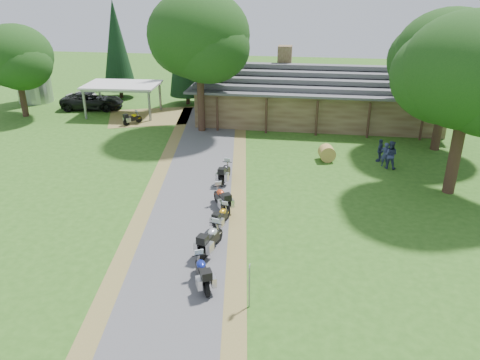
# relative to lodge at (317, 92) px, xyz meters

# --- Properties ---
(ground) EXTENTS (120.00, 120.00, 0.00)m
(ground) POSITION_rel_lodge_xyz_m (-6.00, -24.00, -2.45)
(ground) COLOR #2C5818
(ground) RESTS_ON ground
(driveway) EXTENTS (51.95, 51.95, 0.00)m
(driveway) POSITION_rel_lodge_xyz_m (-6.50, -20.00, -2.45)
(driveway) COLOR #474649
(driveway) RESTS_ON ground
(lodge) EXTENTS (21.40, 9.40, 4.90)m
(lodge) POSITION_rel_lodge_xyz_m (0.00, 0.00, 0.00)
(lodge) COLOR brown
(lodge) RESTS_ON ground
(silo) EXTENTS (3.33, 3.33, 6.74)m
(silo) POSITION_rel_lodge_xyz_m (-28.11, 2.47, 0.92)
(silo) COLOR gray
(silo) RESTS_ON ground
(carport) EXTENTS (6.74, 4.70, 2.82)m
(carport) POSITION_rel_lodge_xyz_m (-17.45, -0.78, -1.04)
(carport) COLOR silver
(carport) RESTS_ON ground
(car_white_sedan) EXTENTS (2.84, 5.59, 1.79)m
(car_white_sedan) POSITION_rel_lodge_xyz_m (-22.28, 1.86, -1.55)
(car_white_sedan) COLOR silver
(car_white_sedan) RESTS_ON ground
(car_dark_suv) EXTENTS (3.43, 6.57, 2.41)m
(car_dark_suv) POSITION_rel_lodge_xyz_m (-21.16, 0.61, -1.25)
(car_dark_suv) COLOR black
(car_dark_suv) RESTS_ON ground
(motorcycle_row_a) EXTENTS (1.41, 2.03, 1.33)m
(motorcycle_row_a) POSITION_rel_lodge_xyz_m (-4.55, -25.26, -1.78)
(motorcycle_row_a) COLOR navy
(motorcycle_row_a) RESTS_ON ground
(motorcycle_row_b) EXTENTS (1.13, 2.14, 1.40)m
(motorcycle_row_b) POSITION_rel_lodge_xyz_m (-4.75, -22.68, -1.75)
(motorcycle_row_b) COLOR #A0A3A7
(motorcycle_row_b) RESTS_ON ground
(motorcycle_row_c) EXTENTS (0.89, 1.75, 1.14)m
(motorcycle_row_c) POSITION_rel_lodge_xyz_m (-4.71, -20.25, -1.88)
(motorcycle_row_c) COLOR #CA8D10
(motorcycle_row_c) RESTS_ON ground
(motorcycle_row_d) EXTENTS (1.57, 2.05, 1.36)m
(motorcycle_row_d) POSITION_rel_lodge_xyz_m (-5.05, -18.32, -1.77)
(motorcycle_row_d) COLOR #B93B1B
(motorcycle_row_d) RESTS_ON ground
(motorcycle_row_e) EXTENTS (0.78, 1.97, 1.32)m
(motorcycle_row_e) POSITION_rel_lodge_xyz_m (-5.54, -14.65, -1.79)
(motorcycle_row_e) COLOR black
(motorcycle_row_e) RESTS_ON ground
(motorcycle_carport_a) EXTENTS (1.37, 1.67, 1.13)m
(motorcycle_carport_a) POSITION_rel_lodge_xyz_m (-15.61, -3.66, -1.88)
(motorcycle_carport_a) COLOR #CDC400
(motorcycle_carport_a) RESTS_ON ground
(person_a) EXTENTS (0.56, 0.41, 1.94)m
(person_a) POSITION_rel_lodge_xyz_m (4.54, -10.55, -1.48)
(person_a) COLOR navy
(person_a) RESTS_ON ground
(person_b) EXTENTS (0.72, 0.60, 2.22)m
(person_b) POSITION_rel_lodge_xyz_m (4.79, -10.91, -1.34)
(person_b) COLOR navy
(person_b) RESTS_ON ground
(person_c) EXTENTS (0.56, 0.64, 1.86)m
(person_c) POSITION_rel_lodge_xyz_m (4.31, -9.66, -1.52)
(person_c) COLOR navy
(person_c) RESTS_ON ground
(hay_bale) EXTENTS (1.23, 1.16, 1.08)m
(hay_bale) POSITION_rel_lodge_xyz_m (0.74, -10.05, -1.91)
(hay_bale) COLOR #A3813C
(hay_bale) RESTS_ON ground
(sign_post) EXTENTS (0.34, 0.06, 1.89)m
(sign_post) POSITION_rel_lodge_xyz_m (-2.48, -26.37, -1.51)
(sign_post) COLOR gray
(sign_post) RESTS_ON ground
(oak_lodge_left) EXTENTS (7.85, 7.85, 12.28)m
(oak_lodge_left) POSITION_rel_lodge_xyz_m (-9.27, -4.67, 3.69)
(oak_lodge_left) COLOR #12340F
(oak_lodge_left) RESTS_ON ground
(oak_lodge_right) EXTENTS (7.59, 7.59, 10.77)m
(oak_lodge_right) POSITION_rel_lodge_xyz_m (8.65, -6.56, 2.94)
(oak_lodge_right) COLOR #12340F
(oak_lodge_right) RESTS_ON ground
(oak_driveway) EXTENTS (7.41, 7.41, 11.41)m
(oak_driveway) POSITION_rel_lodge_xyz_m (7.73, -14.23, 3.26)
(oak_driveway) COLOR #12340F
(oak_driveway) RESTS_ON ground
(oak_silo) EXTENTS (6.40, 6.40, 8.63)m
(oak_silo) POSITION_rel_lodge_xyz_m (-26.15, -2.69, 1.87)
(oak_silo) COLOR #12340F
(oak_silo) RESTS_ON ground
(cedar_near) EXTENTS (3.50, 3.50, 12.82)m
(cedar_near) POSITION_rel_lodge_xyz_m (-12.64, 3.91, 3.96)
(cedar_near) COLOR black
(cedar_near) RESTS_ON ground
(cedar_far) EXTENTS (3.35, 3.35, 9.74)m
(cedar_far) POSITION_rel_lodge_xyz_m (-20.26, 5.50, 2.42)
(cedar_far) COLOR black
(cedar_far) RESTS_ON ground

